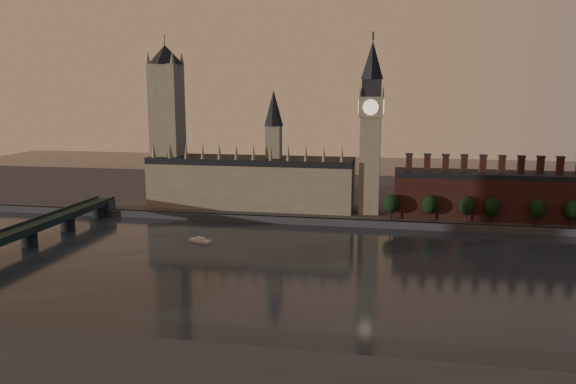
# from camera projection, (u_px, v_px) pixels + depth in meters

# --- Properties ---
(ground) EXTENTS (900.00, 900.00, 0.00)m
(ground) POSITION_uv_depth(u_px,v_px,m) (333.00, 275.00, 237.72)
(ground) COLOR black
(ground) RESTS_ON ground
(north_bank) EXTENTS (900.00, 182.00, 4.00)m
(north_bank) POSITION_uv_depth(u_px,v_px,m) (359.00, 196.00, 409.65)
(north_bank) COLOR #404044
(north_bank) RESTS_ON ground
(palace_of_westminster) EXTENTS (130.00, 30.30, 74.00)m
(palace_of_westminster) POSITION_uv_depth(u_px,v_px,m) (252.00, 180.00, 356.89)
(palace_of_westminster) COLOR gray
(palace_of_westminster) RESTS_ON north_bank
(victoria_tower) EXTENTS (24.00, 24.00, 108.00)m
(victoria_tower) POSITION_uv_depth(u_px,v_px,m) (167.00, 120.00, 360.59)
(victoria_tower) COLOR gray
(victoria_tower) RESTS_ON north_bank
(big_ben) EXTENTS (15.00, 15.00, 107.00)m
(big_ben) POSITION_uv_depth(u_px,v_px,m) (371.00, 126.00, 332.42)
(big_ben) COLOR gray
(big_ben) RESTS_ON north_bank
(chimney_block) EXTENTS (110.00, 25.00, 37.00)m
(chimney_block) POSITION_uv_depth(u_px,v_px,m) (490.00, 195.00, 326.45)
(chimney_block) COLOR #5B2B23
(chimney_block) RESTS_ON north_bank
(embankment_tree_0) EXTENTS (8.60, 8.60, 14.88)m
(embankment_tree_0) POSITION_uv_depth(u_px,v_px,m) (391.00, 204.00, 321.94)
(embankment_tree_0) COLOR black
(embankment_tree_0) RESTS_ON north_bank
(embankment_tree_1) EXTENTS (8.60, 8.60, 14.88)m
(embankment_tree_1) POSITION_uv_depth(u_px,v_px,m) (430.00, 205.00, 319.01)
(embankment_tree_1) COLOR black
(embankment_tree_1) RESTS_ON north_bank
(embankment_tree_2) EXTENTS (8.60, 8.60, 14.88)m
(embankment_tree_2) POSITION_uv_depth(u_px,v_px,m) (467.00, 206.00, 315.77)
(embankment_tree_2) COLOR black
(embankment_tree_2) RESTS_ON north_bank
(embankment_tree_3) EXTENTS (8.60, 8.60, 14.88)m
(embankment_tree_3) POSITION_uv_depth(u_px,v_px,m) (491.00, 207.00, 313.37)
(embankment_tree_3) COLOR black
(embankment_tree_3) RESTS_ON north_bank
(embankment_tree_4) EXTENTS (8.60, 8.60, 14.88)m
(embankment_tree_4) POSITION_uv_depth(u_px,v_px,m) (538.00, 209.00, 307.72)
(embankment_tree_4) COLOR black
(embankment_tree_4) RESTS_ON north_bank
(embankment_tree_5) EXTENTS (8.60, 8.60, 14.88)m
(embankment_tree_5) POSITION_uv_depth(u_px,v_px,m) (572.00, 210.00, 305.51)
(embankment_tree_5) COLOR black
(embankment_tree_5) RESTS_ON north_bank
(westminster_bridge) EXTENTS (14.00, 200.00, 11.55)m
(westminster_bridge) POSITION_uv_depth(u_px,v_px,m) (2.00, 242.00, 262.10)
(westminster_bridge) COLOR #1C2C25
(westminster_bridge) RESTS_ON ground
(river_boat) EXTENTS (12.77, 7.19, 2.46)m
(river_boat) POSITION_uv_depth(u_px,v_px,m) (200.00, 240.00, 290.12)
(river_boat) COLOR silver
(river_boat) RESTS_ON ground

